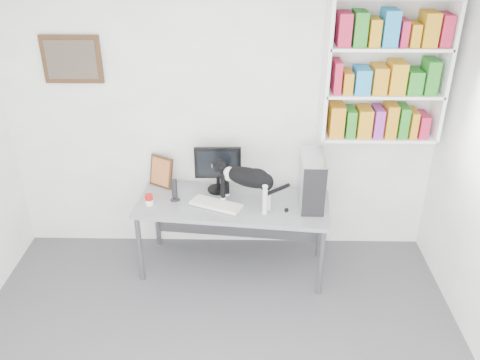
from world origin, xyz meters
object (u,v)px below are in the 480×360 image
(pc_tower, at_px, (312,180))
(speaker, at_px, (175,190))
(monitor, at_px, (218,169))
(keyboard, at_px, (216,204))
(soup_can, at_px, (149,200))
(bookshelf, at_px, (385,70))
(cat, at_px, (247,187))
(desk, at_px, (233,236))
(leaning_print, at_px, (161,171))

(pc_tower, xyz_separation_m, speaker, (-1.22, 0.04, -0.13))
(monitor, distance_m, pc_tower, 0.87)
(monitor, relative_size, pc_tower, 0.98)
(keyboard, distance_m, pc_tower, 0.87)
(keyboard, xyz_separation_m, soup_can, (-0.60, 0.01, 0.03))
(pc_tower, height_order, soup_can, pc_tower)
(bookshelf, distance_m, monitor, 1.70)
(pc_tower, xyz_separation_m, cat, (-0.57, -0.08, -0.03))
(pc_tower, distance_m, soup_can, 1.45)
(cat, bearing_deg, monitor, 157.23)
(soup_can, bearing_deg, cat, -1.50)
(monitor, distance_m, soup_can, 0.69)
(bookshelf, xyz_separation_m, pc_tower, (-0.60, -0.30, -0.90))
(monitor, distance_m, speaker, 0.44)
(desk, xyz_separation_m, speaker, (-0.53, 0.04, 0.46))
(bookshelf, height_order, monitor, bookshelf)
(desk, distance_m, pc_tower, 0.91)
(bookshelf, xyz_separation_m, speaker, (-1.82, -0.26, -1.03))
(soup_can, bearing_deg, bookshelf, 9.81)
(pc_tower, xyz_separation_m, leaning_print, (-1.38, 0.31, -0.08))
(desk, height_order, monitor, monitor)
(bookshelf, relative_size, cat, 1.88)
(leaning_print, bearing_deg, soup_can, -68.77)
(bookshelf, height_order, soup_can, bookshelf)
(pc_tower, relative_size, speaker, 2.19)
(pc_tower, relative_size, soup_can, 4.53)
(bookshelf, bearing_deg, soup_can, -170.19)
(bookshelf, relative_size, pc_tower, 2.68)
(bookshelf, distance_m, cat, 1.54)
(bookshelf, bearing_deg, leaning_print, 179.60)
(speaker, bearing_deg, keyboard, -20.78)
(soup_can, distance_m, cat, 0.89)
(leaning_print, bearing_deg, cat, 4.90)
(monitor, relative_size, soup_can, 4.44)
(bookshelf, relative_size, keyboard, 2.71)
(bookshelf, height_order, cat, bookshelf)
(desk, bearing_deg, speaker, -178.64)
(leaning_print, height_order, soup_can, leaning_print)
(pc_tower, distance_m, leaning_print, 1.42)
(pc_tower, bearing_deg, speaker, 179.35)
(bookshelf, relative_size, speaker, 5.87)
(monitor, xyz_separation_m, speaker, (-0.38, -0.19, -0.12))
(desk, xyz_separation_m, soup_can, (-0.74, -0.05, 0.41))
(desk, relative_size, monitor, 3.79)
(leaning_print, bearing_deg, desk, 5.53)
(speaker, distance_m, soup_can, 0.24)
(desk, xyz_separation_m, leaning_print, (-0.69, 0.32, 0.51))
(soup_can, xyz_separation_m, cat, (0.87, -0.02, 0.15))
(bookshelf, height_order, leaning_print, bookshelf)
(bookshelf, bearing_deg, keyboard, -165.79)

